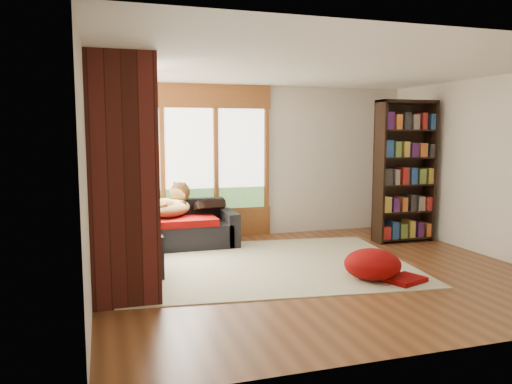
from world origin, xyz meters
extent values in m
plane|color=#563017|center=(0.00, 0.00, 0.00)|extent=(5.50, 5.50, 0.00)
plane|color=white|center=(0.00, 0.00, 2.60)|extent=(5.50, 5.50, 0.00)
cube|color=silver|center=(0.00, 2.50, 1.30)|extent=(5.50, 0.04, 2.60)
cube|color=silver|center=(0.00, -2.50, 1.30)|extent=(5.50, 0.04, 2.60)
cube|color=silver|center=(-2.75, 0.00, 1.30)|extent=(0.04, 5.00, 2.60)
cube|color=silver|center=(2.75, 0.00, 1.30)|extent=(0.04, 5.00, 2.60)
cube|color=brown|center=(-1.20, 2.47, 1.35)|extent=(2.82, 0.10, 1.90)
cube|color=white|center=(-1.20, 2.47, 1.35)|extent=(2.54, 0.09, 1.62)
cube|color=brown|center=(-2.72, 1.20, 1.35)|extent=(0.10, 2.62, 1.90)
cube|color=white|center=(-2.72, 1.20, 1.35)|extent=(0.09, 2.36, 1.62)
cube|color=#76845B|center=(-2.69, 2.03, 1.75)|extent=(0.03, 0.72, 0.90)
cube|color=#471914|center=(-2.40, -0.35, 1.30)|extent=(0.70, 0.70, 2.60)
cube|color=black|center=(-1.65, 2.05, 0.21)|extent=(2.20, 0.90, 0.42)
cube|color=black|center=(-1.65, 2.40, 0.61)|extent=(2.20, 0.20, 0.38)
cube|color=black|center=(-0.65, 2.05, 0.30)|extent=(0.20, 0.90, 0.60)
cube|color=#850705|center=(-1.75, 1.93, 0.48)|extent=(1.90, 0.66, 0.12)
cube|color=black|center=(-2.30, 1.40, 0.21)|extent=(0.90, 2.20, 0.42)
cube|color=black|center=(-2.65, 1.40, 0.61)|extent=(0.20, 2.20, 0.38)
cube|color=black|center=(-2.30, 0.40, 0.30)|extent=(0.90, 0.20, 0.60)
cube|color=#850705|center=(-2.18, 1.05, 0.48)|extent=(0.66, 1.20, 0.12)
cube|color=#850705|center=(-2.18, 2.00, 0.48)|extent=(0.66, 0.66, 0.12)
cube|color=silver|center=(-0.49, 0.52, 0.01)|extent=(4.09, 3.31, 0.01)
cube|color=black|center=(2.62, 1.26, 1.16)|extent=(0.04, 0.33, 2.32)
cube|color=black|center=(1.66, 1.26, 1.16)|extent=(0.04, 0.33, 2.32)
cube|color=black|center=(2.14, 1.42, 1.16)|extent=(0.99, 0.02, 2.32)
cube|color=black|center=(2.14, 1.26, 0.06)|extent=(0.91, 0.31, 0.03)
cube|color=black|center=(2.14, 1.26, 0.50)|extent=(0.91, 0.31, 0.03)
cube|color=black|center=(2.14, 1.26, 0.95)|extent=(0.91, 0.31, 0.03)
cube|color=black|center=(2.14, 1.26, 1.39)|extent=(0.91, 0.31, 0.03)
cube|color=black|center=(2.14, 1.26, 1.83)|extent=(0.91, 0.31, 0.03)
cube|color=black|center=(2.14, 1.26, 2.28)|extent=(0.91, 0.31, 0.03)
cube|color=#726659|center=(2.14, 1.24, 1.16)|extent=(0.87, 0.25, 2.16)
ellipsoid|color=#850705|center=(0.53, -0.52, 0.20)|extent=(0.86, 0.86, 0.38)
ellipsoid|color=brown|center=(-1.59, 1.97, 0.73)|extent=(0.89, 0.93, 0.26)
sphere|color=brown|center=(-1.41, 2.18, 0.86)|extent=(0.45, 0.45, 0.32)
cone|color=brown|center=(-1.44, 2.14, 0.99)|extent=(0.16, 0.16, 0.14)
ellipsoid|color=#2F1F15|center=(-2.38, 0.80, 0.72)|extent=(0.62, 0.82, 0.25)
sphere|color=#2F1F15|center=(-2.44, 1.07, 0.84)|extent=(0.35, 0.35, 0.30)
cone|color=#2F1F15|center=(-2.43, 1.02, 0.96)|extent=(0.13, 0.13, 0.13)
cube|color=black|center=(-0.95, 2.26, 0.78)|extent=(0.45, 0.12, 0.45)
cube|color=black|center=(-1.55, 2.26, 0.78)|extent=(0.45, 0.12, 0.45)
cube|color=black|center=(-2.48, 1.80, 0.78)|extent=(0.45, 0.12, 0.45)
cube|color=black|center=(-2.48, 0.70, 0.78)|extent=(0.45, 0.12, 0.45)
cube|color=#850705|center=(-2.15, 2.26, 0.78)|extent=(0.42, 0.12, 0.42)
camera|label=1|loc=(-2.61, -5.79, 1.79)|focal=35.00mm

